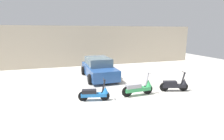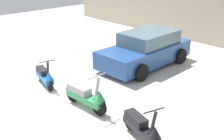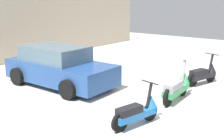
{
  "view_description": "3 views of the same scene",
  "coord_description": "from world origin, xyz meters",
  "px_view_note": "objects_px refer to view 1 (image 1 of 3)",
  "views": [
    {
      "loc": [
        -2.98,
        -6.39,
        2.99
      ],
      "look_at": [
        -0.3,
        2.32,
        0.96
      ],
      "focal_mm": 28.0,
      "sensor_mm": 36.0,
      "label": 1
    },
    {
      "loc": [
        5.99,
        -3.39,
        3.91
      ],
      "look_at": [
        0.21,
        2.05,
        0.69
      ],
      "focal_mm": 45.0,
      "sensor_mm": 36.0,
      "label": 2
    },
    {
      "loc": [
        -6.58,
        -2.48,
        2.79
      ],
      "look_at": [
        0.2,
        2.84,
        0.63
      ],
      "focal_mm": 45.0,
      "sensor_mm": 36.0,
      "label": 3
    }
  ],
  "objects_px": {
    "car_rear_left": "(99,68)",
    "scooter_front_left": "(95,93)",
    "scooter_front_right": "(139,87)",
    "scooter_front_center": "(175,84)"
  },
  "relations": [
    {
      "from": "scooter_front_right",
      "to": "car_rear_left",
      "type": "relative_size",
      "value": 0.41
    },
    {
      "from": "scooter_front_right",
      "to": "car_rear_left",
      "type": "height_order",
      "value": "car_rear_left"
    },
    {
      "from": "scooter_front_center",
      "to": "car_rear_left",
      "type": "distance_m",
      "value": 4.89
    },
    {
      "from": "scooter_front_center",
      "to": "car_rear_left",
      "type": "xyz_separation_m",
      "value": [
        -3.11,
        3.76,
        0.27
      ]
    },
    {
      "from": "car_rear_left",
      "to": "scooter_front_left",
      "type": "bearing_deg",
      "value": -16.29
    },
    {
      "from": "scooter_front_left",
      "to": "scooter_front_center",
      "type": "xyz_separation_m",
      "value": [
        4.13,
        0.03,
        0.01
      ]
    },
    {
      "from": "scooter_front_right",
      "to": "car_rear_left",
      "type": "bearing_deg",
      "value": 102.97
    },
    {
      "from": "scooter_front_right",
      "to": "scooter_front_center",
      "type": "bearing_deg",
      "value": -3.49
    },
    {
      "from": "scooter_front_left",
      "to": "scooter_front_center",
      "type": "relative_size",
      "value": 0.97
    },
    {
      "from": "scooter_front_right",
      "to": "scooter_front_center",
      "type": "height_order",
      "value": "scooter_front_right"
    }
  ]
}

